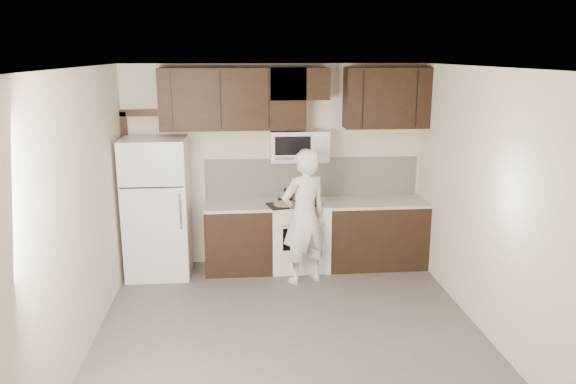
{
  "coord_description": "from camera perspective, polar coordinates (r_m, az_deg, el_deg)",
  "views": [
    {
      "loc": [
        -0.51,
        -5.18,
        2.83
      ],
      "look_at": [
        0.05,
        0.9,
        1.31
      ],
      "focal_mm": 35.0,
      "sensor_mm": 36.0,
      "label": 1
    }
  ],
  "objects": [
    {
      "name": "baking_tray",
      "position": [
        7.23,
        -0.34,
        -1.36
      ],
      "size": [
        0.48,
        0.4,
        0.02
      ],
      "primitive_type": "cube",
      "rotation": [
        0.0,
        0.0,
        0.23
      ],
      "color": "black",
      "rests_on": "counter_run"
    },
    {
      "name": "pizza",
      "position": [
        7.23,
        -0.34,
        -1.2
      ],
      "size": [
        0.34,
        0.34,
        0.02
      ],
      "primitive_type": "cylinder",
      "rotation": [
        0.0,
        0.0,
        0.23
      ],
      "color": "beige",
      "rests_on": "baking_tray"
    },
    {
      "name": "door_trim",
      "position": [
        7.69,
        -15.7,
        1.54
      ],
      "size": [
        0.5,
        0.08,
        2.12
      ],
      "color": "black",
      "rests_on": "floor"
    },
    {
      "name": "floor",
      "position": [
        5.93,
        0.33,
        -14.6
      ],
      "size": [
        4.5,
        4.5,
        0.0
      ],
      "primitive_type": "plane",
      "color": "#595653",
      "rests_on": "ground"
    },
    {
      "name": "refrigerator",
      "position": [
        7.4,
        -13.14,
        -1.54
      ],
      "size": [
        0.8,
        0.76,
        1.8
      ],
      "color": "white",
      "rests_on": "floor"
    },
    {
      "name": "back_wall",
      "position": [
        7.59,
        -1.3,
        2.7
      ],
      "size": [
        4.0,
        0.0,
        4.0
      ],
      "primitive_type": "plane",
      "rotation": [
        1.57,
        0.0,
        0.0
      ],
      "color": "beige",
      "rests_on": "ground"
    },
    {
      "name": "microwave",
      "position": [
        7.38,
        1.12,
        4.74
      ],
      "size": [
        0.76,
        0.42,
        0.4
      ],
      "color": "white",
      "rests_on": "upper_cabinets"
    },
    {
      "name": "backsplash",
      "position": [
        7.67,
        2.44,
        1.5
      ],
      "size": [
        2.9,
        0.02,
        0.54
      ],
      "primitive_type": "cube",
      "color": "silver",
      "rests_on": "counter_run"
    },
    {
      "name": "stove",
      "position": [
        7.55,
        1.18,
        -4.36
      ],
      "size": [
        0.76,
        0.66,
        0.94
      ],
      "color": "white",
      "rests_on": "floor"
    },
    {
      "name": "person",
      "position": [
        6.96,
        1.66,
        -2.54
      ],
      "size": [
        0.74,
        0.63,
        1.71
      ],
      "primitive_type": "imported",
      "rotation": [
        0.0,
        0.0,
        3.58
      ],
      "color": "silver",
      "rests_on": "floor"
    },
    {
      "name": "ceiling",
      "position": [
        5.21,
        0.37,
        12.5
      ],
      "size": [
        4.5,
        4.5,
        0.0
      ],
      "primitive_type": "plane",
      "rotation": [
        3.14,
        0.0,
        0.0
      ],
      "color": "white",
      "rests_on": "back_wall"
    },
    {
      "name": "counter_run",
      "position": [
        7.59,
        3.46,
        -4.32
      ],
      "size": [
        2.95,
        0.64,
        0.91
      ],
      "color": "black",
      "rests_on": "floor"
    },
    {
      "name": "upper_cabinets",
      "position": [
        7.31,
        0.4,
        9.65
      ],
      "size": [
        3.48,
        0.35,
        0.78
      ],
      "color": "black",
      "rests_on": "back_wall"
    },
    {
      "name": "saucepan",
      "position": [
        7.53,
        -0.27,
        -0.31
      ],
      "size": [
        0.28,
        0.18,
        0.16
      ],
      "color": "silver",
      "rests_on": "stove"
    }
  ]
}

